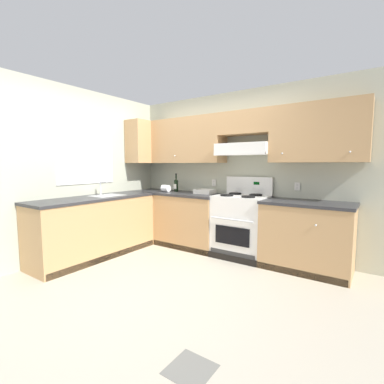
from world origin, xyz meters
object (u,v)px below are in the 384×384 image
at_px(paper_towel_roll, 166,188).
at_px(bowl, 205,192).
at_px(stove, 241,225).
at_px(wine_bottle, 176,185).

bearing_deg(paper_towel_roll, bowl, 10.44).
bearing_deg(bowl, paper_towel_roll, -169.56).
xyz_separation_m(stove, wine_bottle, (-1.31, 0.10, 0.56)).
relative_size(wine_bottle, bowl, 1.03).
bearing_deg(paper_towel_roll, stove, 2.00).
xyz_separation_m(stove, bowl, (-0.70, 0.09, 0.46)).
relative_size(stove, paper_towel_roll, 8.38).
relative_size(wine_bottle, paper_towel_roll, 2.26).
xyz_separation_m(wine_bottle, bowl, (0.62, -0.01, -0.10)).
distance_m(stove, bowl, 0.84).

